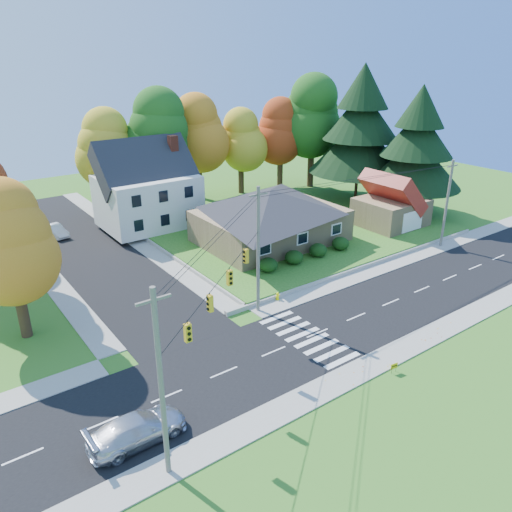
{
  "coord_description": "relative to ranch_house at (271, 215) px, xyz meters",
  "views": [
    {
      "loc": [
        -21.82,
        -22.47,
        19.01
      ],
      "look_at": [
        0.34,
        8.0,
        3.26
      ],
      "focal_mm": 35.0,
      "sensor_mm": 36.0,
      "label": 1
    }
  ],
  "objects": [
    {
      "name": "tree_lot_5",
      "position": [
        18.0,
        14.0,
        7.0
      ],
      "size": [
        8.4,
        8.4,
        15.64
      ],
      "color": "#3F2A19",
      "rests_on": "lawn"
    },
    {
      "name": "road_cross",
      "position": [
        -16.0,
        10.0,
        -3.25
      ],
      "size": [
        8.0,
        44.0,
        0.02
      ],
      "primitive_type": "cube",
      "color": "black",
      "rests_on": "ground"
    },
    {
      "name": "garage",
      "position": [
        14.0,
        -4.01,
        -0.42
      ],
      "size": [
        7.3,
        6.3,
        4.6
      ],
      "color": "tan",
      "rests_on": "lawn"
    },
    {
      "name": "yard_sign",
      "position": [
        -7.3,
        -22.33,
        -2.78
      ],
      "size": [
        0.54,
        0.11,
        0.68
      ],
      "color": "black",
      "rests_on": "ground"
    },
    {
      "name": "sidewalk_north",
      "position": [
        -8.0,
        -11.0,
        -3.23
      ],
      "size": [
        90.0,
        2.0,
        0.08
      ],
      "primitive_type": "cube",
      "color": "#9C9A90",
      "rests_on": "ground"
    },
    {
      "name": "road_main",
      "position": [
        -8.0,
        -16.0,
        -3.26
      ],
      "size": [
        90.0,
        8.0,
        0.02
      ],
      "primitive_type": "cube",
      "color": "black",
      "rests_on": "ground"
    },
    {
      "name": "tree_west_0",
      "position": [
        -25.0,
        -4.0,
        3.89
      ],
      "size": [
        6.16,
        6.16,
        11.47
      ],
      "color": "#3F2A19",
      "rests_on": "ground"
    },
    {
      "name": "tree_lot_0",
      "position": [
        -10.0,
        18.0,
        5.04
      ],
      "size": [
        6.72,
        6.72,
        12.51
      ],
      "color": "#3F2A19",
      "rests_on": "lawn"
    },
    {
      "name": "tree_lot_1",
      "position": [
        -4.0,
        17.0,
        6.35
      ],
      "size": [
        7.84,
        7.84,
        14.6
      ],
      "color": "#3F2A19",
      "rests_on": "lawn"
    },
    {
      "name": "sidewalk_south",
      "position": [
        -8.0,
        -21.0,
        -3.23
      ],
      "size": [
        90.0,
        2.0,
        0.08
      ],
      "primitive_type": "cube",
      "color": "#9C9A90",
      "rests_on": "ground"
    },
    {
      "name": "fire_hydrant",
      "position": [
        -7.18,
        -10.32,
        -2.92
      ],
      "size": [
        0.41,
        0.32,
        0.72
      ],
      "color": "#F4F101",
      "rests_on": "ground"
    },
    {
      "name": "conifer_east_a",
      "position": [
        19.0,
        6.0,
        6.12
      ],
      "size": [
        12.8,
        12.8,
        16.96
      ],
      "color": "#3F2A19",
      "rests_on": "lawn"
    },
    {
      "name": "tree_lot_4",
      "position": [
        14.0,
        16.0,
        5.04
      ],
      "size": [
        6.72,
        6.72,
        12.51
      ],
      "color": "#3F2A19",
      "rests_on": "lawn"
    },
    {
      "name": "conifer_east_b",
      "position": [
        20.0,
        -2.0,
        5.01
      ],
      "size": [
        11.2,
        11.2,
        14.84
      ],
      "color": "#3F2A19",
      "rests_on": "lawn"
    },
    {
      "name": "colonial_house",
      "position": [
        -7.96,
        12.0,
        1.32
      ],
      "size": [
        10.4,
        8.4,
        9.6
      ],
      "color": "silver",
      "rests_on": "lawn"
    },
    {
      "name": "silver_sedan",
      "position": [
        -22.83,
        -18.39,
        -2.49
      ],
      "size": [
        5.27,
        2.23,
        1.52
      ],
      "primitive_type": "imported",
      "rotation": [
        0.0,
        0.0,
        1.59
      ],
      "color": "silver",
      "rests_on": "road_main"
    },
    {
      "name": "ranch_house",
      "position": [
        0.0,
        0.0,
        0.0
      ],
      "size": [
        14.6,
        10.6,
        5.4
      ],
      "color": "tan",
      "rests_on": "lawn"
    },
    {
      "name": "hedge_row",
      "position": [
        -0.5,
        -6.2,
        -2.13
      ],
      "size": [
        10.7,
        1.7,
        1.27
      ],
      "color": "#163A10",
      "rests_on": "lawn"
    },
    {
      "name": "white_car",
      "position": [
        -17.46,
        15.63,
        -2.59
      ],
      "size": [
        2.06,
        4.15,
        1.31
      ],
      "primitive_type": "imported",
      "rotation": [
        0.0,
        0.0,
        0.18
      ],
      "color": "silver",
      "rests_on": "road_cross"
    },
    {
      "name": "traffic_infrastructure",
      "position": [
        -8.15,
        -14.65,
        1.88
      ],
      "size": [
        38.1,
        10.66,
        10.0
      ],
      "color": "#666059",
      "rests_on": "ground"
    },
    {
      "name": "lawn",
      "position": [
        5.0,
        5.0,
        -3.02
      ],
      "size": [
        30.0,
        30.0,
        0.5
      ],
      "primitive_type": "cube",
      "color": "#3D7923",
      "rests_on": "ground"
    },
    {
      "name": "ground",
      "position": [
        -8.0,
        -16.0,
        -3.27
      ],
      "size": [
        120.0,
        120.0,
        0.0
      ],
      "primitive_type": "plane",
      "color": "#3D7923"
    },
    {
      "name": "tree_lot_2",
      "position": [
        2.0,
        18.0,
        5.7
      ],
      "size": [
        7.28,
        7.28,
        13.56
      ],
      "color": "#3F2A19",
      "rests_on": "lawn"
    },
    {
      "name": "tree_lot_3",
      "position": [
        8.0,
        17.0,
        4.39
      ],
      "size": [
        6.16,
        6.16,
        11.47
      ],
      "color": "#3F2A19",
      "rests_on": "lawn"
    }
  ]
}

